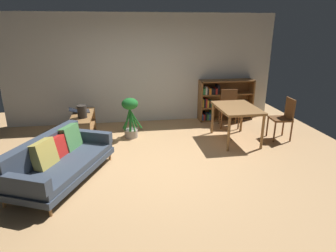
% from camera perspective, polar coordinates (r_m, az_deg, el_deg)
% --- Properties ---
extents(ground_plane, '(8.16, 8.16, 0.00)m').
position_cam_1_polar(ground_plane, '(5.25, -2.41, -7.80)').
color(ground_plane, tan).
extents(back_wall_panel, '(6.80, 0.10, 2.70)m').
position_cam_1_polar(back_wall_panel, '(7.45, -5.05, 11.07)').
color(back_wall_panel, silver).
rests_on(back_wall_panel, ground_plane).
extents(fabric_couch, '(1.57, 2.11, 0.74)m').
position_cam_1_polar(fabric_couch, '(4.99, -20.88, -6.15)').
color(fabric_couch, olive).
rests_on(fabric_couch, ground_plane).
extents(media_console, '(0.44, 1.24, 0.57)m').
position_cam_1_polar(media_console, '(6.59, -16.41, -0.24)').
color(media_console, olive).
rests_on(media_console, ground_plane).
extents(open_laptop, '(0.48, 0.38, 0.09)m').
position_cam_1_polar(open_laptop, '(6.72, -16.91, 2.87)').
color(open_laptop, '#333338').
rests_on(open_laptop, media_console).
extents(desk_speaker, '(0.19, 0.19, 0.26)m').
position_cam_1_polar(desk_speaker, '(6.25, -16.61, 2.75)').
color(desk_speaker, '#2D2823').
rests_on(desk_speaker, media_console).
extents(potted_floor_plant, '(0.45, 0.44, 0.91)m').
position_cam_1_polar(potted_floor_plant, '(6.43, -7.44, 2.32)').
color(potted_floor_plant, '#9E9389').
rests_on(potted_floor_plant, ground_plane).
extents(dining_table, '(0.81, 1.16, 0.76)m').
position_cam_1_polar(dining_table, '(6.33, 13.44, 2.97)').
color(dining_table, olive).
rests_on(dining_table, ground_plane).
extents(dining_chair_near, '(0.44, 0.43, 0.92)m').
position_cam_1_polar(dining_chair_near, '(6.79, 21.90, 1.78)').
color(dining_chair_near, brown).
rests_on(dining_chair_near, ground_plane).
extents(dining_chair_far, '(0.53, 0.51, 0.90)m').
position_cam_1_polar(dining_chair_far, '(7.33, 11.97, 3.91)').
color(dining_chair_far, brown).
rests_on(dining_chair_far, ground_plane).
extents(bookshelf, '(1.44, 0.36, 1.06)m').
position_cam_1_polar(bookshelf, '(7.83, 10.52, 5.11)').
color(bookshelf, brown).
rests_on(bookshelf, ground_plane).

